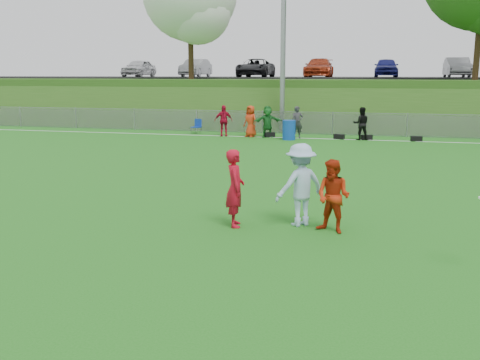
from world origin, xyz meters
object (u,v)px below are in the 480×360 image
(player_blue, at_px, (300,185))
(recycling_bin, at_px, (289,130))
(player_red_center, at_px, (333,196))
(player_red_left, at_px, (235,188))

(player_blue, height_order, recycling_bin, player_blue)
(player_red_center, height_order, player_blue, player_blue)
(player_red_center, bearing_deg, recycling_bin, 125.71)
(player_red_left, height_order, player_blue, player_blue)
(recycling_bin, bearing_deg, player_red_center, -78.10)
(player_blue, bearing_deg, player_red_center, 113.05)
(player_red_center, distance_m, player_blue, 0.87)
(player_red_left, distance_m, player_blue, 1.48)
(player_red_left, relative_size, player_blue, 0.94)
(player_red_center, relative_size, player_blue, 0.86)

